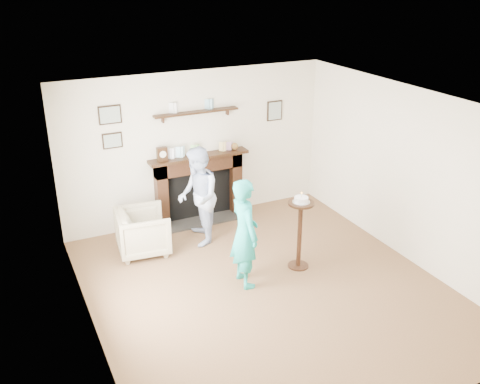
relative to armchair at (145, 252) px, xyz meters
name	(u,v)px	position (x,y,z in m)	size (l,w,h in m)	color
ground	(267,289)	(1.19, -1.69, 0.00)	(5.00, 5.00, 0.00)	brown
room_shell	(245,159)	(1.19, -1.00, 1.62)	(4.54, 5.02, 2.52)	silver
armchair	(145,252)	(0.00, 0.00, 0.00)	(0.73, 0.75, 0.68)	tan
man	(200,241)	(0.87, -0.06, 0.00)	(0.75, 0.58, 1.53)	#B2BCDF
woman	(244,282)	(0.99, -1.42, 0.00)	(0.55, 0.36, 1.52)	teal
pedestal_table	(300,222)	(1.87, -1.37, 0.71)	(0.36, 0.36, 1.16)	black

